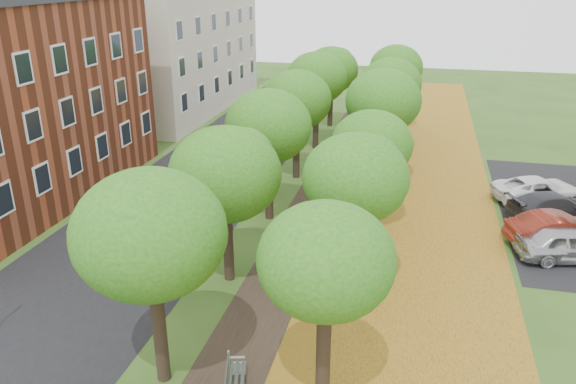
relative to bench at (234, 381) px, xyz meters
The scene contains 11 objects.
street_asphalt 16.92m from the bench, 116.53° to the left, with size 8.00×70.00×0.01m, color black.
footpath 15.14m from the bench, 90.22° to the left, with size 3.20×70.00×0.01m, color black.
leaf_verge 15.93m from the bench, 71.92° to the left, with size 7.50×70.00×0.01m, color #B27820.
tree_row_west 15.79m from the bench, 98.48° to the left, with size 3.82×33.82×5.99m.
tree_row_east 15.83m from the bench, 80.46° to the left, with size 3.82×33.82×5.99m.
building_cream 37.57m from the bench, 117.24° to the left, with size 10.30×20.30×10.40m.
bench is the anchor object (origin of this frame).
car_silver 15.56m from the bench, 44.59° to the left, with size 1.73×4.29×1.46m, color #B7B6BC.
car_red 16.38m from the bench, 48.06° to the left, with size 1.58×4.54×1.50m, color maroon.
car_grey 18.92m from the bench, 53.42° to the left, with size 1.88×4.63×1.34m, color #2F2F34.
car_white 20.58m from the bench, 57.88° to the left, with size 2.19×4.75×1.32m, color white.
Camera 1 is at (4.57, -12.34, 11.42)m, focal length 35.00 mm.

